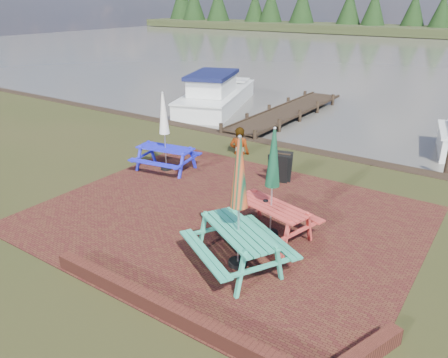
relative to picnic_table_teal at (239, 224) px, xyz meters
name	(u,v)px	position (x,y,z in m)	size (l,w,h in m)	color
ground	(201,234)	(-1.39, 0.59, -0.96)	(120.00, 120.00, 0.00)	black
paving	(225,217)	(-1.39, 1.59, -0.95)	(9.00, 7.50, 0.02)	#3C1513
brick_wall	(216,325)	(0.75, -1.83, -0.81)	(6.21, 1.79, 0.30)	#4C1E16
picnic_table_teal	(239,224)	(0.00, 0.00, 0.00)	(2.58, 2.49, 2.74)	teal
picnic_table_red	(271,200)	(-0.05, 1.45, -0.07)	(2.19, 2.04, 2.55)	#B5352E
picnic_table_blue	(165,144)	(-4.78, 3.24, -0.10)	(2.01, 1.85, 2.46)	#191BBC
chalkboard	(280,167)	(-1.34, 4.36, -0.49)	(0.60, 0.65, 0.91)	black
jetty	(287,112)	(-4.89, 11.87, -0.85)	(1.76, 9.08, 1.00)	black
boat_jetty	(216,96)	(-8.82, 11.66, -0.54)	(4.69, 7.56, 2.07)	silver
person	(240,127)	(-3.68, 5.83, 0.00)	(0.70, 0.46, 1.92)	gray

